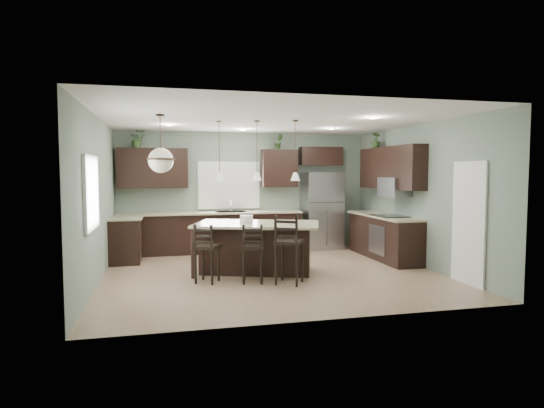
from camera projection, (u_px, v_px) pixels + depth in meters
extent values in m
plane|color=#9E8466|center=(272.00, 273.00, 8.38)|extent=(6.00, 6.00, 0.00)
cube|color=white|center=(469.00, 223.00, 7.49)|extent=(0.04, 0.82, 2.04)
cube|color=white|center=(229.00, 185.00, 10.83)|extent=(1.35, 0.02, 1.00)
cube|color=white|center=(91.00, 193.00, 6.80)|extent=(0.02, 1.10, 1.00)
cube|color=black|center=(126.00, 241.00, 9.37)|extent=(0.60, 0.90, 0.90)
cube|color=#C0B591|center=(126.00, 218.00, 9.34)|extent=(0.66, 0.96, 0.04)
cube|color=black|center=(212.00, 233.00, 10.52)|extent=(4.20, 0.60, 0.90)
cube|color=#C0B591|center=(212.00, 213.00, 10.47)|extent=(4.20, 0.66, 0.04)
cube|color=gray|center=(231.00, 212.00, 10.58)|extent=(0.70, 0.45, 0.01)
cylinder|color=silver|center=(231.00, 206.00, 10.54)|extent=(0.02, 0.02, 0.28)
cube|color=black|center=(153.00, 168.00, 10.25)|extent=(1.55, 0.34, 0.90)
cube|color=black|center=(279.00, 168.00, 10.93)|extent=(0.85, 0.34, 0.90)
cube|color=black|center=(321.00, 156.00, 11.15)|extent=(1.05, 0.34, 0.45)
cube|color=black|center=(384.00, 237.00, 9.82)|extent=(0.60, 2.35, 0.90)
cube|color=#C0B591|center=(383.00, 216.00, 9.78)|extent=(0.66, 2.35, 0.04)
cube|color=black|center=(389.00, 216.00, 9.51)|extent=(0.58, 0.75, 0.02)
cube|color=gray|center=(377.00, 240.00, 9.48)|extent=(0.01, 0.72, 0.60)
cube|color=black|center=(390.00, 168.00, 9.74)|extent=(0.34, 2.35, 0.90)
cube|color=gray|center=(394.00, 187.00, 9.49)|extent=(0.40, 0.75, 0.40)
cube|color=#9B9AA2|center=(322.00, 211.00, 11.05)|extent=(0.90, 0.74, 1.85)
cube|color=black|center=(257.00, 248.00, 8.39)|extent=(2.54, 1.94, 0.92)
cylinder|color=silver|center=(246.00, 219.00, 8.38)|extent=(0.24, 0.24, 0.14)
cube|color=black|center=(207.00, 253.00, 7.61)|extent=(0.50, 0.50, 1.00)
cube|color=black|center=(253.00, 253.00, 7.61)|extent=(0.44, 0.44, 1.01)
cube|color=black|center=(289.00, 249.00, 7.52)|extent=(0.60, 0.60, 1.17)
imported|color=#2D4A20|center=(137.00, 139.00, 10.10)|extent=(0.36, 0.32, 0.38)
imported|color=#2F4E22|center=(279.00, 142.00, 10.85)|extent=(0.22, 0.19, 0.37)
imported|color=#2C481F|center=(376.00, 140.00, 10.31)|extent=(0.24, 0.24, 0.37)
plane|color=slate|center=(245.00, 191.00, 10.95)|extent=(6.00, 0.00, 6.00)
plane|color=slate|center=(323.00, 209.00, 5.61)|extent=(6.00, 0.00, 6.00)
plane|color=slate|center=(97.00, 200.00, 7.58)|extent=(0.00, 5.50, 5.50)
plane|color=slate|center=(419.00, 195.00, 8.97)|extent=(0.00, 5.50, 5.50)
plane|color=white|center=(272.00, 120.00, 8.18)|extent=(6.00, 6.00, 0.00)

